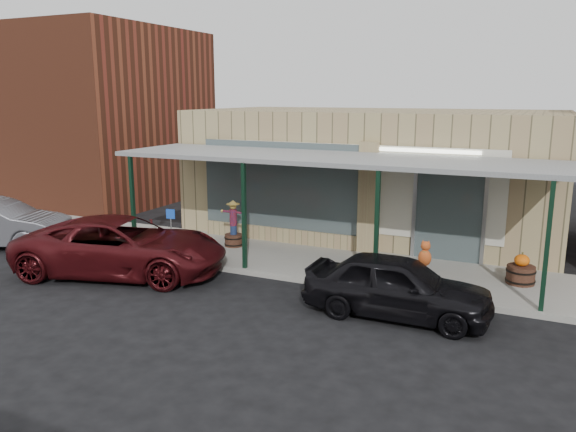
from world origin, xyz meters
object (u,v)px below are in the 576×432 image
at_px(handicap_sign, 171,225).
at_px(car_maroon, 122,246).
at_px(barrel_pumpkin, 521,272).
at_px(parked_sedan, 397,286).
at_px(barrel_scarecrow, 234,231).

xyz_separation_m(handicap_sign, car_maroon, (-0.37, -1.67, -0.25)).
height_order(barrel_pumpkin, car_maroon, car_maroon).
distance_m(barrel_pumpkin, car_maroon, 10.23).
xyz_separation_m(barrel_pumpkin, car_maroon, (-9.73, -3.14, 0.33)).
height_order(parked_sedan, car_maroon, parked_sedan).
distance_m(barrel_scarecrow, barrel_pumpkin, 8.20).
bearing_deg(car_maroon, handicap_sign, -28.02).
height_order(barrel_scarecrow, barrel_pumpkin, barrel_scarecrow).
xyz_separation_m(parked_sedan, car_maroon, (-7.38, -0.19, 0.08)).
bearing_deg(handicap_sign, parked_sedan, -18.15).
distance_m(barrel_scarecrow, car_maroon, 3.58).
bearing_deg(car_maroon, barrel_pumpkin, -87.66).
relative_size(barrel_pumpkin, parked_sedan, 0.20).
height_order(barrel_scarecrow, car_maroon, barrel_scarecrow).
bearing_deg(barrel_pumpkin, handicap_sign, -171.06).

